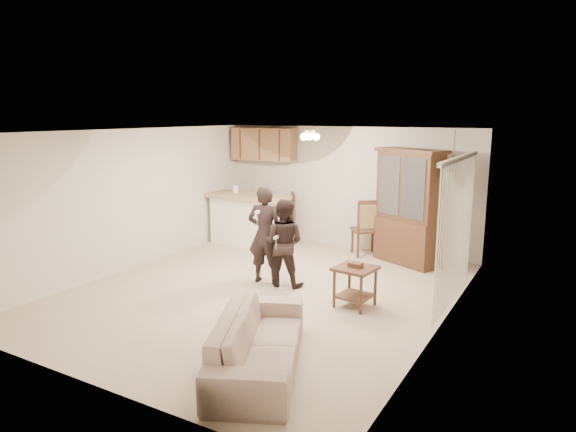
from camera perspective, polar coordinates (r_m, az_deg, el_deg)
The scene contains 23 objects.
floor at distance 8.17m, azimuth -2.87°, elevation -8.42°, with size 6.50×6.50×0.00m, color #C2AA93.
ceiling at distance 7.70m, azimuth -3.05°, elevation 9.38°, with size 5.50×6.50×0.02m, color silver.
wall_back at distance 10.68m, azimuth 6.50°, elevation 3.13°, with size 5.50×0.02×2.50m, color beige.
wall_front at distance 5.47m, azimuth -21.72°, elevation -5.50°, with size 5.50×0.02×2.50m, color beige.
wall_left at distance 9.59m, azimuth -16.94°, elevation 1.77°, with size 0.02×6.50×2.50m, color beige.
wall_right at distance 6.79m, azimuth 16.99°, elevation -2.01°, with size 0.02×6.50×2.50m, color beige.
breakfast_bar at distance 10.91m, azimuth -4.45°, elevation -0.66°, with size 1.60×0.55×1.00m, color white.
bar_top at distance 10.81m, azimuth -4.49°, elevation 2.19°, with size 1.75×0.70×0.08m, color tan.
upper_cabinets at distance 11.32m, azimuth -2.72°, elevation 7.97°, with size 1.50×0.34×0.70m, color brown.
vertical_blinds at distance 7.69m, azimuth 18.15°, elevation -1.70°, with size 0.06×2.30×2.10m, color white, non-canonical shape.
ceiling_fixture at distance 8.64m, azimuth 2.44°, elevation 8.93°, with size 0.36×0.36×0.20m, color beige, non-canonical shape.
hanging_plant at distance 9.11m, azimuth 17.86°, elevation 5.05°, with size 0.43×0.37×0.48m, color #325823.
plant_cord at distance 9.08m, azimuth 17.98°, elevation 7.09°, with size 0.01×0.01×0.65m, color #29241E.
sofa at distance 5.77m, azimuth -3.27°, elevation -13.18°, with size 1.87×0.73×0.73m, color beige.
adult at distance 8.40m, azimuth -2.54°, elevation -1.48°, with size 0.66×0.43×1.80m, color black.
child at distance 8.28m, azimuth -0.53°, elevation -3.25°, with size 0.66×0.51×1.35m, color black.
china_hutch at distance 9.70m, azimuth 13.26°, elevation 0.90°, with size 1.45×1.04×2.14m.
side_table at distance 7.54m, azimuth 7.44°, elevation -7.73°, with size 0.60×0.60×0.66m.
chair_bar at distance 11.45m, azimuth -4.69°, elevation -1.26°, with size 0.51×0.51×0.97m.
chair_hutch_left at distance 11.08m, azimuth -0.49°, elevation -1.45°, with size 0.68×0.68×1.10m.
chair_hutch_right at distance 10.27m, azimuth 8.59°, elevation -2.54°, with size 0.70×0.70×1.13m.
controller_adult at distance 7.97m, azimuth -3.46°, elevation 0.41°, with size 0.04×0.14×0.04m, color silver.
controller_child at distance 7.93m, azimuth -1.35°, elevation -2.41°, with size 0.04×0.12×0.04m, color silver.
Camera 1 is at (4.16, -6.47, 2.76)m, focal length 32.00 mm.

